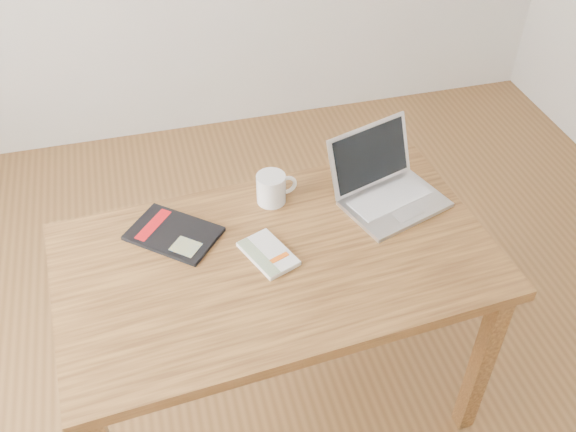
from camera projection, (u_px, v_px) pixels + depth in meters
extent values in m
plane|color=brown|center=(297.00, 416.00, 2.36)|extent=(4.00, 4.00, 0.00)
cube|color=brown|center=(277.00, 261.00, 1.94)|extent=(1.37, 0.85, 0.04)
cube|color=brown|center=(482.00, 363.00, 2.11)|extent=(0.06, 0.06, 0.71)
cube|color=brown|center=(89.00, 314.00, 2.27)|extent=(0.06, 0.06, 0.71)
cube|color=brown|center=(395.00, 237.00, 2.56)|extent=(0.06, 0.06, 0.71)
cube|color=silver|center=(268.00, 254.00, 1.93)|extent=(0.17, 0.21, 0.01)
cube|color=white|center=(268.00, 254.00, 1.93)|extent=(0.17, 0.21, 0.02)
cube|color=gray|center=(258.00, 257.00, 1.91)|extent=(0.10, 0.18, 0.00)
cube|color=#DB580F|center=(280.00, 257.00, 1.90)|extent=(0.06, 0.04, 0.00)
cube|color=black|center=(174.00, 234.00, 1.99)|extent=(0.32, 0.31, 0.01)
cube|color=#A90C10|center=(153.00, 225.00, 2.01)|extent=(0.13, 0.14, 0.00)
cube|color=gray|center=(186.00, 247.00, 1.94)|extent=(0.11, 0.10, 0.00)
cube|color=silver|center=(395.00, 204.00, 2.10)|extent=(0.37, 0.31, 0.01)
cube|color=silver|center=(390.00, 198.00, 2.11)|extent=(0.29, 0.19, 0.00)
cube|color=#BCBCC1|center=(409.00, 213.00, 2.05)|extent=(0.11, 0.08, 0.00)
cube|color=silver|center=(370.00, 156.00, 2.12)|extent=(0.32, 0.17, 0.20)
cube|color=black|center=(371.00, 156.00, 2.11)|extent=(0.29, 0.15, 0.18)
cylinder|color=white|center=(271.00, 189.00, 2.09)|extent=(0.10, 0.10, 0.10)
cylinder|color=black|center=(271.00, 177.00, 2.06)|extent=(0.08, 0.08, 0.01)
torus|color=white|center=(287.00, 185.00, 2.10)|extent=(0.07, 0.02, 0.07)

